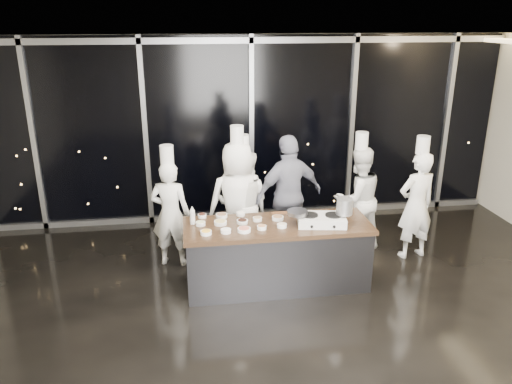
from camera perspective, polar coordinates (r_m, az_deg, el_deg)
ground at (r=6.21m, az=3.92°, el=-14.58°), size 9.00×9.00×0.00m
room_shell at (r=5.34m, az=6.33°, el=6.03°), size 9.02×7.02×3.21m
window_wall at (r=8.73m, az=-0.56°, el=7.08°), size 8.90×0.11×3.20m
demo_counter at (r=6.75m, az=2.41°, el=-7.15°), size 2.46×0.86×0.90m
stove at (r=6.57m, az=7.49°, el=-3.15°), size 0.67×0.47×0.14m
frying_pan at (r=6.51m, az=4.66°, el=-2.33°), size 0.49×0.31×0.05m
stock_pot at (r=6.56m, az=10.09°, el=-1.61°), size 0.25×0.25×0.21m
prep_bowls at (r=6.53m, az=-2.16°, el=-3.53°), size 1.17×0.69×0.05m
squeeze_bottle at (r=6.56m, az=-7.28°, el=-2.68°), size 0.07×0.07×0.25m
chef_far_left at (r=7.27m, az=-9.76°, el=-2.32°), size 0.64×0.50×1.80m
chef_left at (r=7.32m, az=-2.09°, el=-1.03°), size 0.94×0.68×2.03m
chef_center at (r=7.44m, az=-1.48°, el=-1.31°), size 0.95×0.84×1.88m
guest at (r=7.52m, az=3.79°, el=-0.37°), size 1.17×0.75×1.85m
chef_right at (r=7.84m, az=11.53°, el=-0.67°), size 0.91×0.77×1.86m
chef_side at (r=7.76m, az=17.84°, el=-1.32°), size 0.66×0.50×1.87m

